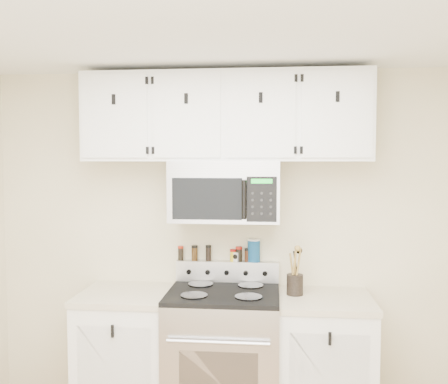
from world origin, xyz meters
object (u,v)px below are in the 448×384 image
Objects in this scene: microwave at (225,191)px; utensil_crock at (295,283)px; salt_canister at (254,250)px; range at (223,357)px.

microwave is 0.80m from utensil_crock.
range is at bearing -124.85° from salt_canister.
utensil_crock is (0.49, 0.06, 0.52)m from range.
salt_canister is (-0.29, 0.22, 0.18)m from utensil_crock.
range is 1.45× the size of microwave.
salt_canister reaches higher than utensil_crock.
microwave is 2.30× the size of utensil_crock.
utensil_crock is at bearing -7.53° from microwave.
range is 0.78m from salt_canister.
range is at bearing -90.23° from microwave.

